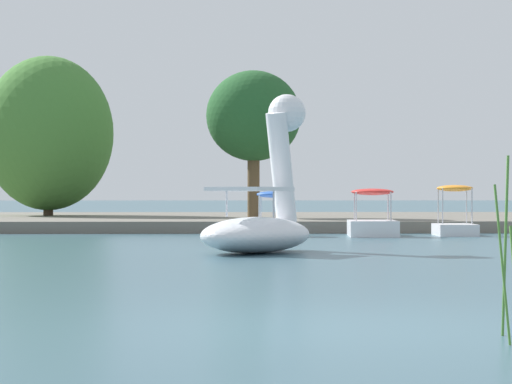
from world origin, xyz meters
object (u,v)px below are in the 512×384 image
pedal_boat_blue (273,222)px  pedal_boat_orange (455,220)px  tree_sapling_by_fence (254,117)px  tree_willow_near_path (48,133)px  swan_boat (263,212)px  pedal_boat_red (372,222)px

pedal_boat_blue → pedal_boat_orange: (5.60, 0.06, 0.06)m
tree_sapling_by_fence → tree_willow_near_path: size_ratio=0.81×
pedal_boat_blue → swan_boat: bearing=-94.5°
swan_boat → pedal_boat_orange: (6.33, 9.25, -0.37)m
tree_willow_near_path → pedal_boat_red: bearing=-47.8°
pedal_boat_orange → tree_sapling_by_fence: bearing=126.6°
pedal_boat_red → tree_sapling_by_fence: bearing=111.6°
pedal_boat_orange → tree_willow_near_path: (-14.62, 12.81, 3.44)m
pedal_boat_orange → tree_willow_near_path: 19.74m
swan_boat → tree_willow_near_path: size_ratio=0.53×
pedal_boat_red → pedal_boat_orange: 2.65m
tree_sapling_by_fence → pedal_boat_orange: bearing=-53.4°
pedal_boat_red → pedal_boat_orange: bearing=9.0°
pedal_boat_red → tree_willow_near_path: bearing=132.2°
pedal_boat_orange → tree_sapling_by_fence: 10.66m
pedal_boat_blue → pedal_boat_orange: 5.60m
pedal_boat_orange → tree_sapling_by_fence: size_ratio=0.35×
pedal_boat_red → swan_boat: bearing=-112.8°
swan_boat → tree_sapling_by_fence: 17.59m
pedal_boat_red → tree_sapling_by_fence: tree_sapling_by_fence is taller
pedal_boat_orange → tree_willow_near_path: bearing=138.8°
pedal_boat_orange → swan_boat: bearing=-124.4°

